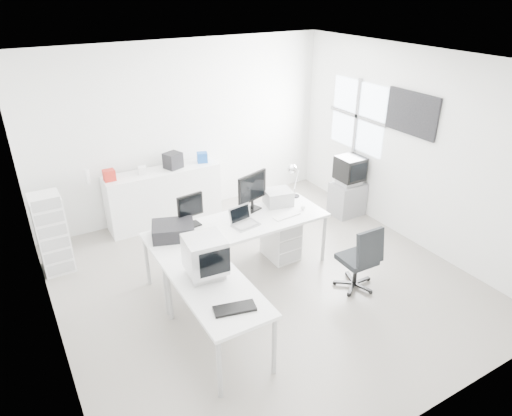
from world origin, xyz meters
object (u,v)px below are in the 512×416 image
filing_cabinet (52,233)px  sideboard (164,196)px  drawer_pedestal (281,238)px  office_chair (357,256)px  crt_monitor (205,256)px  laptop (246,218)px  crt_tv (350,171)px  lcd_monitor_small (190,210)px  inkjet_printer (173,230)px  main_desk (239,248)px  lcd_monitor_large (252,192)px  side_desk (218,316)px  laser_printer (278,197)px  tv_cabinet (347,199)px

filing_cabinet → sideboard: bearing=17.0°
drawer_pedestal → office_chair: (0.43, -1.10, 0.16)m
crt_monitor → laptop: bearing=45.0°
laptop → crt_tv: crt_tv is taller
lcd_monitor_small → filing_cabinet: (-1.56, 1.09, -0.42)m
laptop → filing_cabinet: 2.62m
crt_tv → inkjet_printer: bearing=-171.2°
inkjet_printer → crt_monitor: crt_monitor is taller
main_desk → lcd_monitor_large: bearing=35.5°
inkjet_printer → main_desk: bearing=12.5°
side_desk → laptop: bearing=48.0°
main_desk → crt_tv: (2.39, 0.60, 0.41)m
side_desk → lcd_monitor_small: (0.30, 1.35, 0.59)m
crt_tv → crt_monitor: bearing=-155.8°
main_desk → lcd_monitor_large: lcd_monitor_large is taller
laser_printer → sideboard: laser_printer is taller
laser_printer → main_desk: bearing=-152.1°
main_desk → drawer_pedestal: main_desk is taller
lcd_monitor_large → office_chair: size_ratio=0.58×
laser_printer → crt_tv: size_ratio=0.73×
side_desk → inkjet_printer: bearing=90.0°
office_chair → main_desk: bearing=138.8°
laser_printer → crt_tv: bearing=24.7°
main_desk → side_desk: size_ratio=1.71×
drawer_pedestal → inkjet_printer: (-1.55, 0.05, 0.54)m
inkjet_printer → drawer_pedestal: bearing=17.3°
crt_tv → side_desk: bearing=-152.3°
lcd_monitor_large → office_chair: lcd_monitor_large is taller
crt_tv → tv_cabinet: bearing=-90.0°
side_desk → crt_tv: 3.68m
crt_monitor → filing_cabinet: size_ratio=0.44×
lcd_monitor_small → sideboard: (0.20, 1.63, -0.52)m
lcd_monitor_large → main_desk: bearing=-162.5°
main_desk → filing_cabinet: filing_cabinet is taller
lcd_monitor_large → office_chair: (0.78, -1.30, -0.56)m
laser_printer → crt_monitor: crt_monitor is taller
inkjet_printer → filing_cabinet: filing_cabinet is taller
laser_printer → inkjet_printer: bearing=-164.2°
tv_cabinet → lcd_monitor_large: bearing=-170.2°
office_chair → laptop: bearing=140.3°
laser_printer → side_desk: bearing=-128.9°
lcd_monitor_small → main_desk: bearing=-31.3°
laser_printer → crt_tv: (1.64, 0.38, -0.07)m
main_desk → side_desk: (-0.85, -1.10, 0.00)m
lcd_monitor_large → laptop: bearing=-148.7°
office_chair → laser_printer: bearing=108.2°
lcd_monitor_small → laser_printer: 1.31m
crt_tv → lcd_monitor_small: bearing=-173.2°
drawer_pedestal → laptop: (-0.65, -0.15, 0.56)m
drawer_pedestal → filing_cabinet: bearing=155.4°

